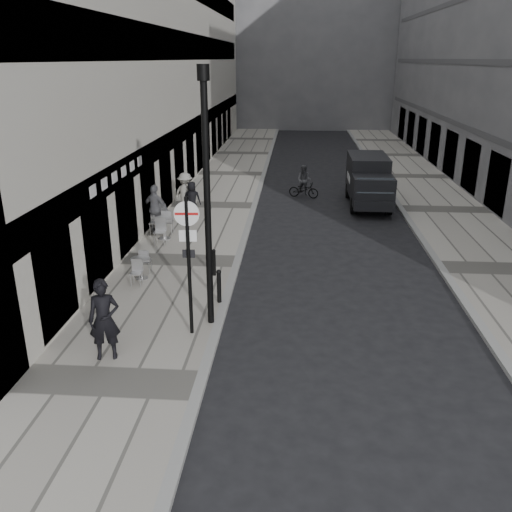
{
  "coord_description": "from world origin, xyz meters",
  "views": [
    {
      "loc": [
        1.98,
        -7.25,
        6.79
      ],
      "look_at": [
        0.88,
        7.44,
        1.4
      ],
      "focal_mm": 38.0,
      "sensor_mm": 36.0,
      "label": 1
    }
  ],
  "objects_px": {
    "cyclist": "(304,185)",
    "lamppost": "(207,189)",
    "walking_man": "(104,320)",
    "sign_post": "(188,248)",
    "panel_van": "(369,179)"
  },
  "relations": [
    {
      "from": "cyclist",
      "to": "lamppost",
      "type": "bearing_deg",
      "value": -84.01
    },
    {
      "from": "walking_man",
      "to": "sign_post",
      "type": "relative_size",
      "value": 0.55
    },
    {
      "from": "sign_post",
      "to": "cyclist",
      "type": "bearing_deg",
      "value": 74.89
    },
    {
      "from": "sign_post",
      "to": "cyclist",
      "type": "height_order",
      "value": "sign_post"
    },
    {
      "from": "lamppost",
      "to": "sign_post",
      "type": "bearing_deg",
      "value": -122.28
    },
    {
      "from": "walking_man",
      "to": "lamppost",
      "type": "bearing_deg",
      "value": 29.7
    },
    {
      "from": "sign_post",
      "to": "panel_van",
      "type": "relative_size",
      "value": 0.72
    },
    {
      "from": "walking_man",
      "to": "sign_post",
      "type": "height_order",
      "value": "sign_post"
    },
    {
      "from": "walking_man",
      "to": "lamppost",
      "type": "xyz_separation_m",
      "value": [
        2.16,
        1.99,
        2.66
      ]
    },
    {
      "from": "lamppost",
      "to": "cyclist",
      "type": "bearing_deg",
      "value": 79.9
    },
    {
      "from": "walking_man",
      "to": "cyclist",
      "type": "xyz_separation_m",
      "value": [
        4.75,
        16.55,
        -0.45
      ]
    },
    {
      "from": "lamppost",
      "to": "panel_van",
      "type": "bearing_deg",
      "value": 66.82
    },
    {
      "from": "lamppost",
      "to": "panel_van",
      "type": "height_order",
      "value": "lamppost"
    },
    {
      "from": "walking_man",
      "to": "panel_van",
      "type": "bearing_deg",
      "value": 49.81
    },
    {
      "from": "walking_man",
      "to": "panel_van",
      "type": "height_order",
      "value": "panel_van"
    }
  ]
}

